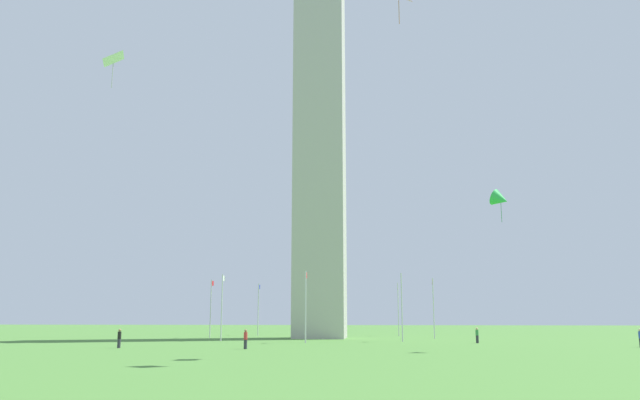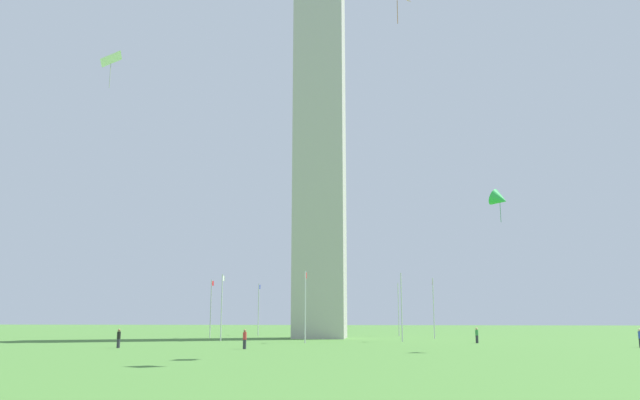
% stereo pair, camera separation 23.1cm
% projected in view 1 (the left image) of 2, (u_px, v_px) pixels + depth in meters
% --- Properties ---
extents(ground_plane, '(260.00, 260.00, 0.00)m').
position_uv_depth(ground_plane, '(320.00, 338.00, 79.60)').
color(ground_plane, '#477A33').
extents(obelisk_monument, '(6.68, 6.68, 60.71)m').
position_uv_depth(obelisk_monument, '(320.00, 115.00, 85.28)').
color(obelisk_monument, '#B7B2A8').
rests_on(obelisk_monument, ground).
extents(flagpole_n, '(1.12, 0.14, 7.65)m').
position_uv_depth(flagpole_n, '(330.00, 307.00, 94.79)').
color(flagpole_n, silver).
rests_on(flagpole_n, ground).
extents(flagpole_ne, '(1.12, 0.14, 7.65)m').
position_uv_depth(flagpole_ne, '(258.00, 307.00, 91.67)').
color(flagpole_ne, silver).
rests_on(flagpole_ne, ground).
extents(flagpole_e, '(1.12, 0.14, 7.65)m').
position_uv_depth(flagpole_e, '(211.00, 306.00, 81.97)').
color(flagpole_e, silver).
rests_on(flagpole_e, ground).
extents(flagpole_se, '(1.12, 0.14, 7.65)m').
position_uv_depth(flagpole_se, '(222.00, 304.00, 71.38)').
color(flagpole_se, silver).
rests_on(flagpole_se, ground).
extents(flagpole_s, '(1.12, 0.14, 7.65)m').
position_uv_depth(flagpole_s, '(306.00, 303.00, 66.10)').
color(flagpole_s, silver).
rests_on(flagpole_s, ground).
extents(flagpole_sw, '(1.12, 0.14, 7.65)m').
position_uv_depth(flagpole_sw, '(402.00, 304.00, 69.23)').
color(flagpole_sw, silver).
rests_on(flagpole_sw, ground).
extents(flagpole_w, '(1.12, 0.14, 7.65)m').
position_uv_depth(flagpole_w, '(433.00, 305.00, 78.92)').
color(flagpole_w, silver).
rests_on(flagpole_w, ground).
extents(flagpole_nw, '(1.12, 0.14, 7.65)m').
position_uv_depth(flagpole_nw, '(398.00, 307.00, 89.51)').
color(flagpole_nw, silver).
rests_on(flagpole_nw, ground).
extents(person_red_shirt, '(0.32, 0.32, 1.67)m').
position_uv_depth(person_red_shirt, '(246.00, 339.00, 53.07)').
color(person_red_shirt, '#2D2D38').
rests_on(person_red_shirt, ground).
extents(person_green_shirt, '(0.32, 0.32, 1.61)m').
position_uv_depth(person_green_shirt, '(477.00, 335.00, 65.02)').
color(person_green_shirt, '#2D2D38').
rests_on(person_green_shirt, ground).
extents(person_black_shirt, '(0.32, 0.32, 1.68)m').
position_uv_depth(person_black_shirt, '(119.00, 338.00, 54.84)').
color(person_black_shirt, '#2D2D38').
rests_on(person_black_shirt, ground).
extents(kite_green_delta, '(2.14, 2.24, 2.88)m').
position_uv_depth(kite_green_delta, '(501.00, 199.00, 52.22)').
color(kite_green_delta, green).
extents(kite_white_diamond, '(1.51, 1.42, 2.02)m').
position_uv_depth(kite_white_diamond, '(113.00, 60.00, 34.34)').
color(kite_white_diamond, white).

